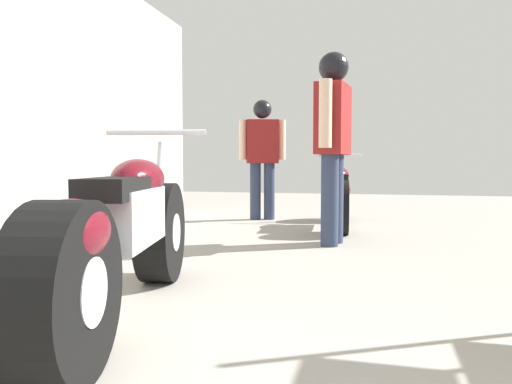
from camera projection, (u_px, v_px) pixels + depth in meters
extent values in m
plane|color=#9E998E|center=(323.00, 269.00, 3.43)|extent=(17.81, 17.81, 0.00)
cylinder|color=black|center=(160.00, 232.00, 3.06)|extent=(0.34, 0.66, 0.63)
cylinder|color=silver|center=(160.00, 232.00, 3.06)|extent=(0.26, 0.28, 0.24)
cylinder|color=black|center=(65.00, 292.00, 1.63)|extent=(0.34, 0.66, 0.63)
cylinder|color=silver|center=(65.00, 292.00, 1.63)|extent=(0.26, 0.28, 0.24)
cube|color=silver|center=(127.00, 217.00, 2.34)|extent=(0.37, 0.67, 0.28)
ellipsoid|color=#5B0F19|center=(138.00, 179.00, 2.54)|extent=(0.36, 0.56, 0.22)
cube|color=black|center=(114.00, 189.00, 2.15)|extent=(0.32, 0.51, 0.10)
ellipsoid|color=#5B0F19|center=(70.00, 232.00, 1.67)|extent=(0.35, 0.48, 0.24)
cylinder|color=silver|center=(158.00, 186.00, 3.01)|extent=(0.10, 0.25, 0.58)
cylinder|color=silver|center=(156.00, 132.00, 2.95)|extent=(0.61, 0.17, 0.04)
cylinder|color=silver|center=(75.00, 287.00, 2.06)|extent=(0.21, 0.55, 0.09)
cylinder|color=black|center=(339.00, 199.00, 6.41)|extent=(0.24, 0.60, 0.58)
cylinder|color=silver|center=(339.00, 199.00, 6.41)|extent=(0.23, 0.24, 0.22)
cylinder|color=black|center=(339.00, 208.00, 5.11)|extent=(0.24, 0.60, 0.58)
cylinder|color=silver|center=(339.00, 208.00, 5.11)|extent=(0.23, 0.24, 0.22)
cube|color=silver|center=(339.00, 189.00, 5.75)|extent=(0.26, 0.60, 0.25)
ellipsoid|color=#5B0F19|center=(339.00, 175.00, 5.93)|extent=(0.27, 0.49, 0.20)
cube|color=black|center=(339.00, 178.00, 5.58)|extent=(0.23, 0.45, 0.09)
ellipsoid|color=#5B0F19|center=(339.00, 190.00, 5.14)|extent=(0.27, 0.42, 0.22)
cylinder|color=silver|center=(339.00, 179.00, 6.35)|extent=(0.06, 0.23, 0.53)
cylinder|color=silver|center=(339.00, 155.00, 6.30)|extent=(0.57, 0.08, 0.03)
cylinder|color=silver|center=(328.00, 212.00, 5.51)|extent=(0.12, 0.51, 0.08)
cylinder|color=#2D3851|center=(330.00, 200.00, 4.38)|extent=(0.18, 0.18, 0.84)
cylinder|color=#2D3851|center=(335.00, 199.00, 4.57)|extent=(0.18, 0.18, 0.84)
cube|color=maroon|center=(333.00, 120.00, 4.43)|extent=(0.32, 0.50, 0.65)
cylinder|color=beige|center=(325.00, 114.00, 4.16)|extent=(0.13, 0.13, 0.59)
cylinder|color=beige|center=(340.00, 119.00, 4.70)|extent=(0.13, 0.13, 0.59)
sphere|color=black|center=(334.00, 69.00, 4.40)|extent=(0.23, 0.23, 0.23)
sphere|color=black|center=(334.00, 67.00, 4.40)|extent=(0.28, 0.28, 0.28)
cylinder|color=#2D3851|center=(269.00, 191.00, 6.53)|extent=(0.19, 0.19, 0.77)
cylinder|color=#2D3851|center=(255.00, 191.00, 6.51)|extent=(0.19, 0.19, 0.77)
cube|color=maroon|center=(262.00, 142.00, 6.48)|extent=(0.47, 0.35, 0.59)
cylinder|color=beige|center=(282.00, 140.00, 6.50)|extent=(0.13, 0.13, 0.54)
cylinder|color=beige|center=(243.00, 140.00, 6.46)|extent=(0.13, 0.13, 0.54)
sphere|color=black|center=(262.00, 110.00, 6.46)|extent=(0.21, 0.21, 0.21)
sphere|color=black|center=(262.00, 109.00, 6.46)|extent=(0.25, 0.25, 0.25)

